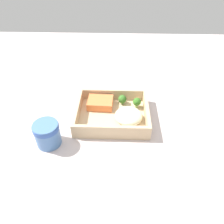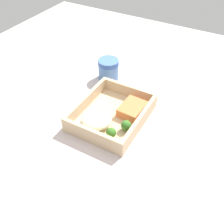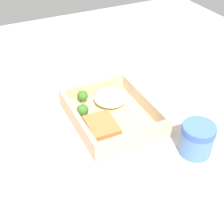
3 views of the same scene
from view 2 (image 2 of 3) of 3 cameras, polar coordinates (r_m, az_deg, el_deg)
name	(u,v)px [view 2 (image 2 of 3)]	position (r cm, az deg, el deg)	size (l,w,h in cm)	color
ground_plane	(112,120)	(86.94, 0.00, -1.81)	(160.00, 160.00, 2.00)	beige
takeout_tray	(112,117)	(85.84, 0.00, -1.04)	(25.46, 20.94, 1.20)	tan
tray_rim	(112,111)	(84.04, 0.00, 0.29)	(25.46, 20.94, 4.14)	tan
salmon_fillet	(132,109)	(85.79, 4.45, 0.64)	(9.19, 7.07, 2.96)	orange
mashed_potatoes	(96,119)	(81.45, -3.43, -1.63)	(9.45, 9.52, 3.76)	beige
broccoli_floret_1	(126,126)	(79.48, 3.09, -2.95)	(3.15, 3.15, 3.55)	#769856
broccoli_floret_2	(111,133)	(76.46, -0.18, -4.58)	(3.01, 3.01, 4.08)	#7D985C
fork	(88,113)	(86.22, -5.31, -0.29)	(15.87, 2.68, 0.44)	white
paper_cup	(108,68)	(101.90, -0.77, 9.50)	(7.97, 7.97, 8.00)	#4C77B2
receipt_slip	(67,93)	(97.97, -9.86, 4.20)	(8.06, 13.31, 0.24)	white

